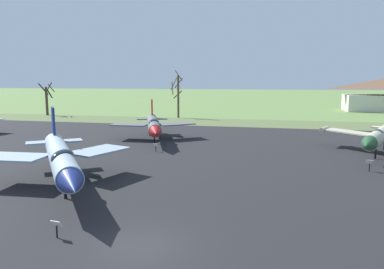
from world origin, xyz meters
name	(u,v)px	position (x,y,z in m)	size (l,w,h in m)	color
ground_plane	(142,247)	(0.00, 0.00, 0.00)	(600.00, 600.00, 0.00)	#607F42
asphalt_apron	(208,165)	(0.00, 16.32, 0.03)	(102.46, 54.39, 0.05)	black
grass_verge_strip	(242,123)	(0.00, 49.51, 0.03)	(162.46, 12.00, 0.06)	#58663C
jet_fighter_front_left	(153,124)	(-9.10, 27.80, 2.11)	(10.44, 14.58, 4.93)	#565B60
info_placard_front_left	(156,147)	(-6.53, 21.10, 0.56)	(0.50, 0.28, 0.92)	black
jet_fighter_front_right	(381,135)	(16.28, 24.83, 2.09)	(12.75, 14.16, 5.16)	#B7B293
info_placard_front_right	(370,164)	(13.52, 17.10, 0.66)	(0.55, 0.33, 1.05)	black
jet_fighter_rear_left	(61,157)	(-8.72, 7.19, 2.27)	(11.91, 14.26, 5.30)	#8EA3B2
info_placard_rear_left	(57,227)	(-4.28, -0.10, 0.58)	(0.56, 0.28, 0.93)	black
bare_tree_far_left	(47,98)	(-42.70, 54.17, 3.89)	(2.85, 2.84, 7.19)	#42382D
bare_tree_left_of_center	(178,94)	(-13.68, 55.79, 4.83)	(2.67, 3.09, 9.62)	brown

